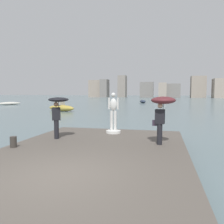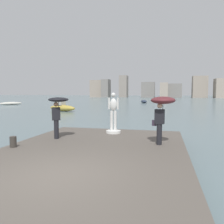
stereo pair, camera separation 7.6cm
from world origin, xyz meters
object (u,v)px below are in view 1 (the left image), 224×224
object	(u,v)px
onlooker_right	(162,106)
boat_mid	(61,107)
mooring_bollard	(13,142)
boat_far	(10,103)
onlooker_left	(58,107)
boat_near	(143,101)
statue_white_figure	(113,117)

from	to	relation	value
onlooker_right	boat_mid	size ratio (longest dim) A/B	0.43
mooring_bollard	onlooker_right	bearing A→B (deg)	17.43
mooring_bollard	boat_far	distance (m)	43.00
onlooker_right	mooring_bollard	world-z (taller)	onlooker_right
onlooker_right	mooring_bollard	xyz separation A→B (m)	(-5.73, -1.80, -1.39)
onlooker_left	boat_far	distance (m)	42.06
onlooker_left	boat_mid	bearing A→B (deg)	115.30
mooring_bollard	boat_near	xyz separation A→B (m)	(0.62, 49.89, -0.22)
boat_near	boat_mid	bearing A→B (deg)	-107.41
boat_mid	boat_near	bearing A→B (deg)	72.59
onlooker_left	boat_mid	xyz separation A→B (m)	(-9.22, 19.51, -1.36)
statue_white_figure	boat_mid	world-z (taller)	statue_white_figure
onlooker_right	boat_far	xyz separation A→B (m)	(-31.91, 32.30, -1.69)
onlooker_left	boat_near	size ratio (longest dim) A/B	0.46
onlooker_right	boat_mid	bearing A→B (deg)	125.40
statue_white_figure	boat_near	xyz separation A→B (m)	(-2.54, 45.88, -0.85)
onlooker_right	mooring_bollard	bearing A→B (deg)	-162.57
onlooker_right	boat_mid	xyz separation A→B (m)	(-14.01, 19.71, -1.46)
onlooker_left	onlooker_right	world-z (taller)	onlooker_right
onlooker_left	mooring_bollard	bearing A→B (deg)	-115.32
statue_white_figure	boat_near	distance (m)	45.95
boat_mid	boat_far	distance (m)	21.89
boat_near	boat_mid	xyz separation A→B (m)	(-8.90, -28.39, 0.15)
onlooker_left	mooring_bollard	world-z (taller)	onlooker_left
onlooker_left	boat_near	distance (m)	47.92
onlooker_left	boat_mid	world-z (taller)	onlooker_left
statue_white_figure	mooring_bollard	distance (m)	5.15
boat_mid	onlooker_right	bearing A→B (deg)	-54.60
statue_white_figure	onlooker_left	size ratio (longest dim) A/B	1.11
mooring_bollard	boat_near	distance (m)	49.90
mooring_bollard	boat_mid	bearing A→B (deg)	111.06
onlooker_left	mooring_bollard	distance (m)	2.56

